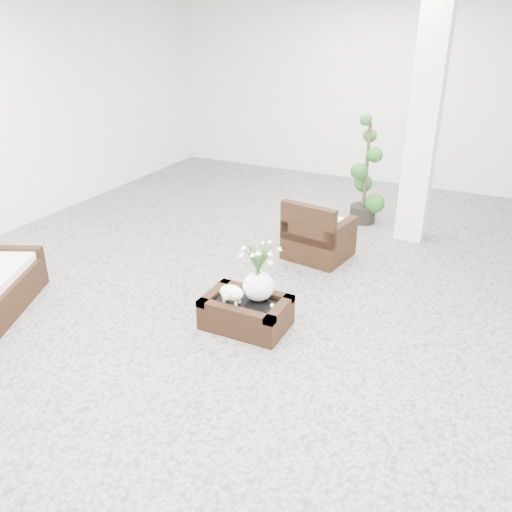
% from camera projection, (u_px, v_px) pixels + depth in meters
% --- Properties ---
extents(ground, '(11.00, 11.00, 0.00)m').
position_uv_depth(ground, '(260.00, 300.00, 6.32)').
color(ground, gray).
rests_on(ground, ground).
extents(column, '(0.40, 0.40, 3.50)m').
position_uv_depth(column, '(424.00, 121.00, 7.38)').
color(column, white).
rests_on(column, ground).
extents(coffee_table, '(0.90, 0.60, 0.31)m').
position_uv_depth(coffee_table, '(246.00, 314.00, 5.73)').
color(coffee_table, '#321C0E').
rests_on(coffee_table, ground).
extents(sheep_figurine, '(0.28, 0.23, 0.21)m').
position_uv_depth(sheep_figurine, '(232.00, 294.00, 5.59)').
color(sheep_figurine, white).
rests_on(sheep_figurine, coffee_table).
extents(planter_narcissus, '(0.44, 0.44, 0.80)m').
position_uv_depth(planter_narcissus, '(259.00, 266.00, 5.54)').
color(planter_narcissus, white).
rests_on(planter_narcissus, coffee_table).
extents(tealight, '(0.04, 0.04, 0.03)m').
position_uv_depth(tealight, '(272.00, 305.00, 5.55)').
color(tealight, white).
rests_on(tealight, coffee_table).
extents(armchair, '(0.91, 0.88, 0.85)m').
position_uv_depth(armchair, '(319.00, 228.00, 7.27)').
color(armchair, '#321C0E').
rests_on(armchair, ground).
extents(topiary, '(0.46, 0.46, 1.72)m').
position_uv_depth(topiary, '(366.00, 171.00, 8.34)').
color(topiary, '#1C4A17').
rests_on(topiary, ground).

